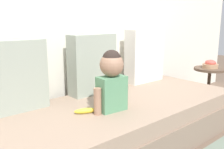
% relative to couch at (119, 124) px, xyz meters
% --- Properties ---
extents(ground_plane, '(12.00, 12.00, 0.00)m').
position_rel_couch_xyz_m(ground_plane, '(0.00, 0.00, -0.19)').
color(ground_plane, brown).
extents(back_wall, '(5.49, 0.10, 2.30)m').
position_rel_couch_xyz_m(back_wall, '(0.00, 0.60, 0.97)').
color(back_wall, silver).
rests_on(back_wall, ground).
extents(couch, '(2.29, 0.94, 0.38)m').
position_rel_couch_xyz_m(couch, '(0.00, 0.00, 0.00)').
color(couch, '#826C5B').
rests_on(couch, ground).
extents(throw_pillow_left, '(0.46, 0.16, 0.53)m').
position_rel_couch_xyz_m(throw_pillow_left, '(-0.71, 0.37, 0.46)').
color(throw_pillow_left, '#99A393').
rests_on(throw_pillow_left, couch).
extents(throw_pillow_center, '(0.45, 0.16, 0.55)m').
position_rel_couch_xyz_m(throw_pillow_center, '(0.00, 0.37, 0.46)').
color(throw_pillow_center, '#99A393').
rests_on(throw_pillow_center, couch).
extents(throw_pillow_right, '(0.46, 0.16, 0.57)m').
position_rel_couch_xyz_m(throw_pillow_right, '(0.71, 0.37, 0.48)').
color(throw_pillow_right, silver).
rests_on(throw_pillow_right, couch).
extents(toddler, '(0.32, 0.18, 0.46)m').
position_rel_couch_xyz_m(toddler, '(-0.17, -0.09, 0.44)').
color(toddler, '#568E66').
rests_on(toddler, couch).
extents(banana, '(0.17, 0.11, 0.04)m').
position_rel_couch_xyz_m(banana, '(-0.36, -0.02, 0.21)').
color(banana, yellow).
rests_on(banana, couch).
extents(side_table, '(0.39, 0.39, 0.46)m').
position_rel_couch_xyz_m(side_table, '(1.58, 0.06, 0.17)').
color(side_table, brown).
rests_on(side_table, ground).
extents(fruit_bowl, '(0.19, 0.19, 0.10)m').
position_rel_couch_xyz_m(fruit_bowl, '(1.58, 0.06, 0.32)').
color(fruit_bowl, tan).
rests_on(fruit_bowl, side_table).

